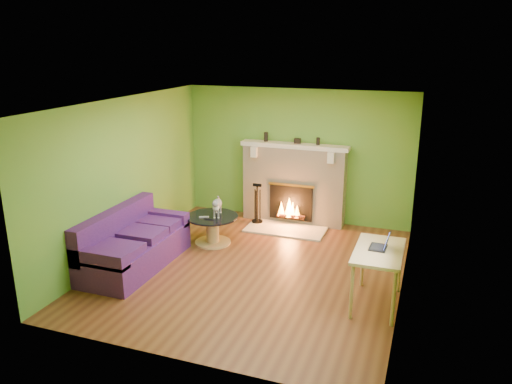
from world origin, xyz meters
TOP-DOWN VIEW (x-y plane):
  - floor at (0.00, 0.00)m, footprint 5.00×5.00m
  - ceiling at (0.00, 0.00)m, footprint 5.00×5.00m
  - wall_back at (0.00, 2.50)m, footprint 5.00×0.00m
  - wall_front at (0.00, -2.50)m, footprint 5.00×0.00m
  - wall_left at (-2.25, 0.00)m, footprint 0.00×5.00m
  - wall_right at (2.25, 0.00)m, footprint 0.00×5.00m
  - window_frame at (2.24, -0.90)m, footprint 0.00×1.20m
  - window_pane at (2.23, -0.90)m, footprint 0.00×1.06m
  - fireplace at (0.00, 2.32)m, footprint 2.10×0.46m
  - hearth at (0.00, 1.80)m, footprint 1.50×0.75m
  - mantel at (0.00, 2.30)m, footprint 2.10×0.28m
  - sofa at (-1.86, -0.53)m, footprint 0.91×2.02m
  - coffee_table at (-1.04, 0.74)m, footprint 0.91×0.91m
  - desk at (1.95, -0.48)m, footprint 0.63×1.08m
  - cat at (-0.96, 0.79)m, footprint 0.35×0.59m
  - remote_silver at (-1.14, 0.62)m, footprint 0.17×0.11m
  - remote_black at (-1.02, 0.56)m, footprint 0.16×0.04m
  - laptop at (1.93, -0.43)m, footprint 0.27×0.30m
  - fire_tools at (-0.63, 1.95)m, footprint 0.21×0.21m
  - mantel_vase_left at (-0.58, 2.33)m, footprint 0.08×0.08m
  - mantel_vase_right at (0.45, 2.33)m, footprint 0.07×0.07m
  - mantel_box at (0.05, 2.33)m, footprint 0.12×0.08m

SIDE VIEW (x-z plane):
  - floor at x=0.00m, z-range 0.00..0.00m
  - hearth at x=0.00m, z-range 0.00..0.03m
  - coffee_table at x=-1.04m, z-range 0.04..0.55m
  - sofa at x=-1.86m, z-range -0.10..0.81m
  - fire_tools at x=-0.63m, z-range 0.03..0.82m
  - remote_black at x=-1.02m, z-range 0.51..0.53m
  - remote_silver at x=-1.14m, z-range 0.51..0.53m
  - cat at x=-0.96m, z-range 0.51..0.86m
  - desk at x=1.95m, z-range 0.30..1.11m
  - fireplace at x=0.00m, z-range -0.02..1.56m
  - laptop at x=1.93m, z-range 0.80..1.02m
  - wall_back at x=0.00m, z-range -1.20..3.80m
  - wall_front at x=0.00m, z-range -1.20..3.80m
  - wall_left at x=-2.25m, z-range -1.20..3.80m
  - wall_right at x=2.25m, z-range -1.20..3.80m
  - mantel at x=0.00m, z-range 1.50..1.58m
  - window_frame at x=2.24m, z-range 0.95..2.15m
  - window_pane at x=2.23m, z-range 1.02..2.08m
  - mantel_box at x=0.05m, z-range 1.58..1.68m
  - mantel_vase_right at x=0.45m, z-range 1.58..1.72m
  - mantel_vase_left at x=-0.58m, z-range 1.58..1.76m
  - ceiling at x=0.00m, z-range 2.60..2.60m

